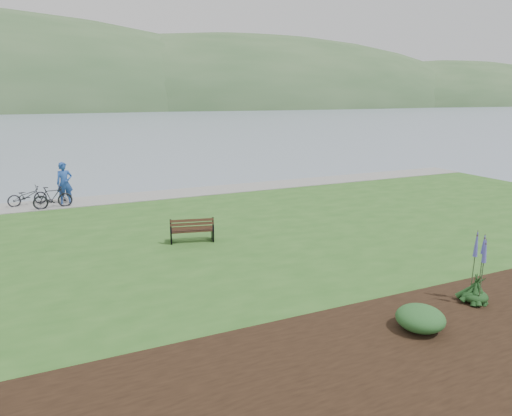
{
  "coord_description": "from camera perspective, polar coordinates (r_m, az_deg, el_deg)",
  "views": [
    {
      "loc": [
        -7.68,
        -15.93,
        5.37
      ],
      "look_at": [
        -0.92,
        -0.94,
        1.3
      ],
      "focal_mm": 32.0,
      "sensor_mm": 36.0,
      "label": 1
    }
  ],
  "objects": [
    {
      "name": "echium_4",
      "position": [
        12.33,
        25.98,
        -7.13
      ],
      "size": [
        0.62,
        0.62,
        2.12
      ],
      "color": "#123314",
      "rests_on": "garden_bed"
    },
    {
      "name": "person",
      "position": [
        23.07,
        -22.85,
        3.29
      ],
      "size": [
        0.91,
        0.69,
        2.31
      ],
      "primitive_type": "imported",
      "rotation": [
        0.0,
        0.0,
        0.14
      ],
      "color": "#204393",
      "rests_on": "lawn"
    },
    {
      "name": "far_hillside",
      "position": [
        188.06,
        -16.18,
        11.72
      ],
      "size": [
        580.0,
        80.0,
        38.0
      ],
      "primitive_type": null,
      "color": "#365730",
      "rests_on": "ground"
    },
    {
      "name": "shrub_0",
      "position": [
        10.71,
        19.86,
        -12.83
      ],
      "size": [
        1.05,
        1.05,
        0.52
      ],
      "primitive_type": "ellipsoid",
      "color": "#1E4C21",
      "rests_on": "garden_bed"
    },
    {
      "name": "lawn",
      "position": [
        16.73,
        4.36,
        -4.14
      ],
      "size": [
        34.0,
        20.0,
        0.4
      ],
      "primitive_type": "cube",
      "color": "#2B581F",
      "rests_on": "ground"
    },
    {
      "name": "bicycle_b",
      "position": [
        22.47,
        -24.07,
        1.22
      ],
      "size": [
        0.77,
        1.74,
        1.01
      ],
      "primitive_type": "imported",
      "rotation": [
        0.0,
        0.0,
        1.74
      ],
      "color": "black",
      "rests_on": "lawn"
    },
    {
      "name": "bicycle_a",
      "position": [
        23.6,
        -26.7,
        1.35
      ],
      "size": [
        1.06,
        1.81,
        0.9
      ],
      "primitive_type": "imported",
      "rotation": [
        0.0,
        0.0,
        1.86
      ],
      "color": "black",
      "rests_on": "lawn"
    },
    {
      "name": "park_bench",
      "position": [
        15.93,
        -8.01,
        -2.69
      ],
      "size": [
        1.58,
        0.92,
        0.92
      ],
      "rotation": [
        0.0,
        0.0,
        -0.22
      ],
      "color": "#321D13",
      "rests_on": "lawn"
    },
    {
      "name": "ground",
      "position": [
        18.48,
        1.39,
        -2.99
      ],
      "size": [
        600.0,
        600.0,
        0.0
      ],
      "primitive_type": "plane",
      "color": "slate",
      "rests_on": "ground"
    },
    {
      "name": "shoreline_path",
      "position": [
        24.59,
        -5.59,
        2.21
      ],
      "size": [
        34.0,
        2.2,
        0.03
      ],
      "primitive_type": "cube",
      "color": "gray",
      "rests_on": "lawn"
    }
  ]
}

